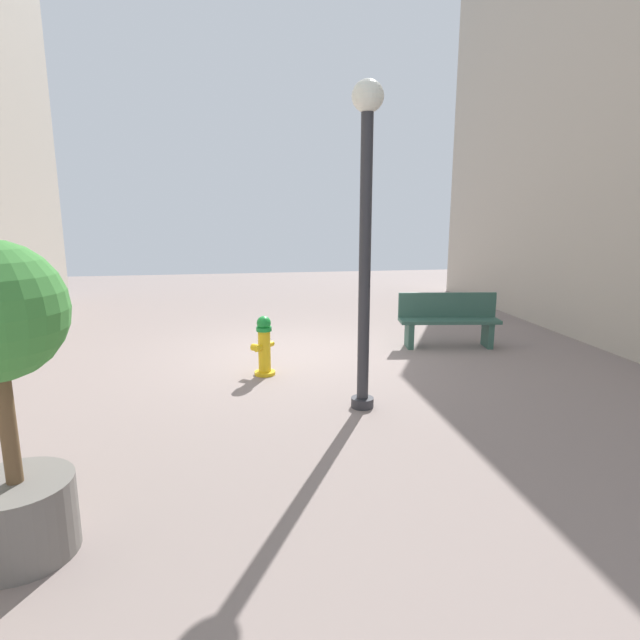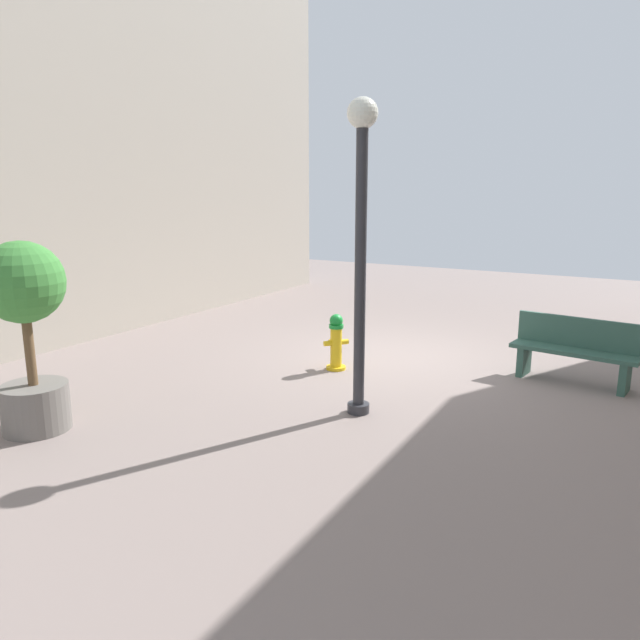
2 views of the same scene
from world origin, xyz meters
TOP-DOWN VIEW (x-y plane):
  - ground_plane at (0.00, 0.00)m, footprint 23.40×23.40m
  - building_facade_right at (5.73, 2.70)m, footprint 0.70×18.00m
  - fire_hydrant at (0.54, 1.09)m, footprint 0.36×0.36m
  - bench_near at (-2.79, -0.04)m, footprint 1.79×0.68m
  - planter_tree at (2.47, 4.95)m, footprint 0.93×0.93m
  - street_lamp at (-0.58, 2.60)m, footprint 0.36×0.36m

SIDE VIEW (x-z plane):
  - ground_plane at x=0.00m, z-range 0.00..0.00m
  - fire_hydrant at x=0.54m, z-range 0.00..0.89m
  - bench_near at x=-2.79m, z-range 0.02..0.97m
  - planter_tree at x=2.47m, z-range 0.22..2.44m
  - street_lamp at x=-0.58m, z-range 0.46..4.27m
  - building_facade_right at x=5.73m, z-range 0.00..9.81m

